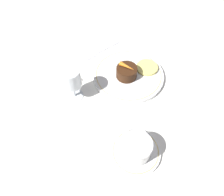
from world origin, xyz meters
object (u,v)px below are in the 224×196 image
Objects in this scene: dinner_plate at (128,75)px; dessert_cake at (127,72)px; coffee_cup at (136,148)px; wine_glass at (71,80)px; fork at (99,52)px.

dinner_plate is 0.03m from dessert_cake.
coffee_cup is at bearing 148.37° from dinner_plate.
dessert_cake is at bearing -99.19° from wine_glass.
coffee_cup is (-0.25, 0.16, 0.03)m from dinner_plate.
dinner_plate is 1.49× the size of fork.
fork is (0.14, -0.18, -0.08)m from wine_glass.
wine_glass is 0.25m from fork.
fork is at bearing -17.22° from coffee_cup.
dinner_plate is 0.30m from coffee_cup.
wine_glass reaches higher than dessert_cake.
dessert_cake is at bearing -29.88° from coffee_cup.
dessert_cake is (-0.17, -0.01, 0.03)m from fork.
coffee_cup is 0.29m from wine_glass.
dessert_cake reaches higher than fork.
coffee_cup is 0.89× the size of wine_glass.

